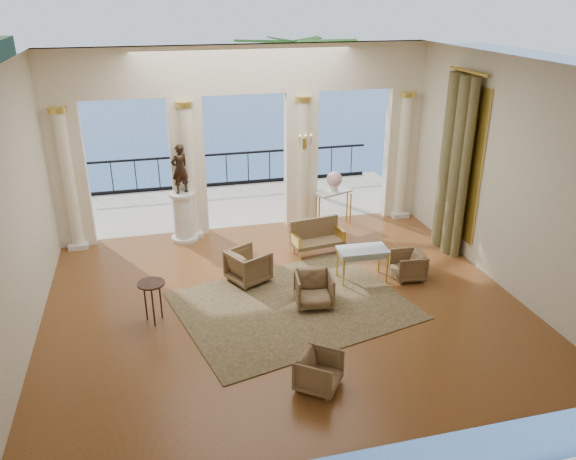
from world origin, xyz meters
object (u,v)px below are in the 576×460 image
object	(u,v)px
game_table	(363,252)
armchair_c	(408,264)
armchair_a	(319,370)
statue	(180,169)
side_table	(152,288)
pedestal	(184,217)
armchair_b	(314,288)
settee	(316,236)
armchair_d	(248,264)
console_table	(334,197)

from	to	relation	value
game_table	armchair_c	bearing A→B (deg)	-8.54
armchair_a	statue	world-z (taller)	statue
game_table	side_table	distance (m)	4.32
armchair_a	game_table	bearing A→B (deg)	5.88
game_table	pedestal	world-z (taller)	pedestal
armchair_b	settee	size ratio (longest dim) A/B	0.57
armchair_a	game_table	xyz separation A→B (m)	(1.90, 3.14, 0.31)
statue	side_table	size ratio (longest dim) A/B	1.46
armchair_a	armchair_c	xyz separation A→B (m)	(2.87, 2.95, 0.00)
armchair_d	settee	bearing A→B (deg)	-86.76
armchair_c	pedestal	size ratio (longest dim) A/B	0.54
game_table	statue	xyz separation A→B (m)	(-3.43, 2.99, 1.16)
console_table	settee	bearing A→B (deg)	-142.42
armchair_c	side_table	bearing A→B (deg)	-80.26
armchair_a	game_table	distance (m)	3.68
statue	console_table	world-z (taller)	statue
armchair_d	side_table	bearing A→B (deg)	92.96
armchair_d	side_table	xyz separation A→B (m)	(-1.96, -1.11, 0.30)
armchair_b	settee	xyz separation A→B (m)	(0.74, 2.28, 0.03)
console_table	side_table	world-z (taller)	console_table
side_table	armchair_d	bearing A→B (deg)	29.57
settee	game_table	bearing A→B (deg)	-78.56
pedestal	armchair_c	bearing A→B (deg)	-35.87
statue	side_table	bearing A→B (deg)	52.72
pedestal	statue	distance (m)	1.21
armchair_b	settee	bearing A→B (deg)	79.65
armchair_a	armchair_d	bearing A→B (deg)	43.54
side_table	armchair_a	bearing A→B (deg)	-46.84
settee	statue	bearing A→B (deg)	145.41
game_table	settee	bearing A→B (deg)	111.67
armchair_b	pedestal	size ratio (longest dim) A/B	0.60
settee	console_table	world-z (taller)	console_table
settee	game_table	world-z (taller)	settee
settee	game_table	xyz separation A→B (m)	(0.53, -1.53, 0.24)
statue	side_table	xyz separation A→B (m)	(-0.84, -3.60, -1.10)
game_table	console_table	bearing A→B (deg)	85.30
armchair_b	side_table	world-z (taller)	side_table
armchair_b	settee	distance (m)	2.39
armchair_c	side_table	distance (m)	5.27
armchair_a	settee	bearing A→B (deg)	20.74
armchair_d	pedestal	distance (m)	2.74
armchair_b	pedestal	world-z (taller)	pedestal
pedestal	console_table	world-z (taller)	pedestal
armchair_b	armchair_c	size ratio (longest dim) A/B	1.11
armchair_a	settee	size ratio (longest dim) A/B	0.51
game_table	statue	size ratio (longest dim) A/B	0.90
armchair_b	statue	size ratio (longest dim) A/B	0.61
armchair_b	armchair_c	xyz separation A→B (m)	(2.24, 0.56, -0.04)
armchair_c	armchair_d	distance (m)	3.35
settee	pedestal	distance (m)	3.26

